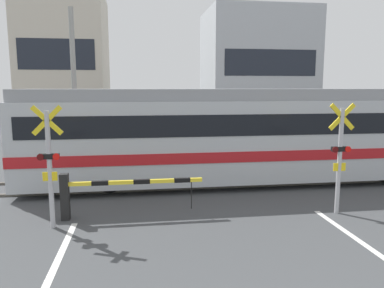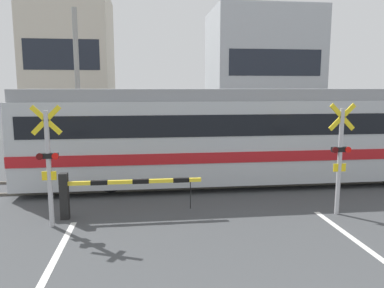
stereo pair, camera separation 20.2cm
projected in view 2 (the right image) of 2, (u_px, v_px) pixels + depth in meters
The scene contains 11 objects.
rail_track_near at pixel (188, 188), 11.81m from camera, with size 50.00×0.10×0.08m.
rail_track_far at pixel (184, 177), 13.21m from camera, with size 50.00×0.10×0.08m.
commuter_train at pixel (250, 133), 12.53m from camera, with size 14.77×2.77×3.14m.
crossing_barrier_near at pixel (99, 189), 9.18m from camera, with size 3.46×0.20×1.14m.
crossing_barrier_far at pixel (239, 148), 15.28m from camera, with size 3.46×0.20×1.14m.
crossing_signal_left at pixel (48, 161), 8.45m from camera, with size 0.68×0.15×2.81m.
crossing_signal_right at pixel (340, 154), 9.31m from camera, with size 0.68×0.15×2.81m.
pedestrian at pixel (166, 136), 17.91m from camera, with size 0.38×0.22×1.55m.
building_left_of_street at pixel (71, 65), 26.43m from camera, with size 5.53×6.27×9.47m.
building_right_of_street at pixel (261, 71), 28.19m from camera, with size 7.61×6.27×8.77m.
utility_pole_streetside at pixel (78, 85), 16.51m from camera, with size 0.22×0.22×6.59m.
Camera 2 is at (-1.31, -1.28, 3.21)m, focal length 35.00 mm.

